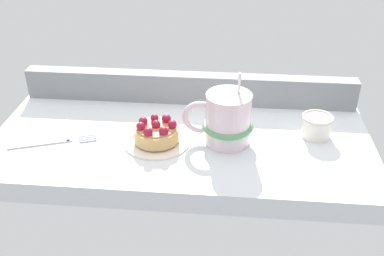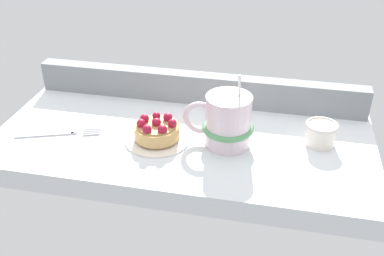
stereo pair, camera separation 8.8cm
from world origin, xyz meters
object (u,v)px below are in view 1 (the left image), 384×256
object	(u,v)px
raspberry_tart	(156,132)
sugar_bowl	(317,125)
dessert_fork	(54,142)
dessert_plate	(157,141)
coffee_mug	(226,119)

from	to	relation	value
raspberry_tart	sugar_bowl	xyz separation A→B (cm)	(31.43, 5.39, -0.09)
dessert_fork	sugar_bowl	size ratio (longest dim) A/B	2.64
dessert_plate	coffee_mug	size ratio (longest dim) A/B	0.85
raspberry_tart	coffee_mug	size ratio (longest dim) A/B	0.58
coffee_mug	sugar_bowl	world-z (taller)	coffee_mug
sugar_bowl	coffee_mug	bearing A→B (deg)	-168.34
dessert_plate	dessert_fork	xyz separation A→B (cm)	(-20.05, -2.19, -0.07)
raspberry_tart	dessert_fork	size ratio (longest dim) A/B	0.53
raspberry_tart	coffee_mug	distance (cm)	13.77
dessert_plate	dessert_fork	size ratio (longest dim) A/B	0.78
coffee_mug	raspberry_tart	bearing A→B (deg)	-172.89
dessert_fork	sugar_bowl	bearing A→B (deg)	8.34
coffee_mug	dessert_fork	bearing A→B (deg)	-173.47
dessert_plate	raspberry_tart	size ratio (longest dim) A/B	1.46
dessert_plate	sugar_bowl	xyz separation A→B (cm)	(31.43, 5.35, 2.06)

